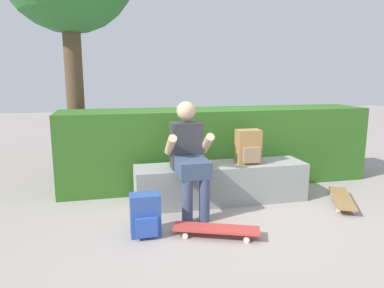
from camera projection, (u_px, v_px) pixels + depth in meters
name	position (u px, v px, depth m)	size (l,w,h in m)	color
ground_plane	(232.00, 213.00, 3.88)	(24.00, 24.00, 0.00)	gray
bench_main	(221.00, 183.00, 4.21)	(2.03, 0.48, 0.45)	gray
person_skater	(189.00, 154.00, 3.82)	(0.49, 0.62, 1.20)	#333338
skateboard_near_person	(216.00, 229.00, 3.30)	(0.82, 0.48, 0.09)	#BC3833
skateboard_beside_bench	(342.00, 198.00, 4.13)	(0.55, 0.80, 0.09)	olive
backpack_on_bench	(248.00, 147.00, 4.20)	(0.28, 0.23, 0.40)	#A37A47
backpack_on_ground	(145.00, 216.00, 3.31)	(0.28, 0.23, 0.40)	#2D4C99
hedge_row	(217.00, 146.00, 4.94)	(4.21, 0.77, 1.03)	#30641F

